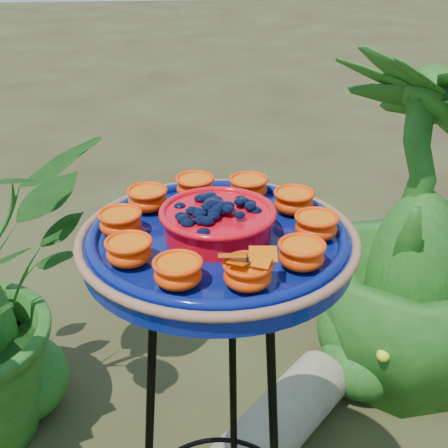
# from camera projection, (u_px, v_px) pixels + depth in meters

# --- Properties ---
(tripod_stand) EXTENTS (0.39, 0.39, 0.87)m
(tripod_stand) POSITION_uv_depth(u_px,v_px,m) (219.00, 413.00, 1.18)
(tripod_stand) COLOR black
(tripod_stand) RESTS_ON ground
(feeder_dish) EXTENTS (0.55, 0.55, 0.10)m
(feeder_dish) POSITION_uv_depth(u_px,v_px,m) (218.00, 237.00, 1.01)
(feeder_dish) COLOR navy
(feeder_dish) RESTS_ON tripod_stand
(driftwood_log) EXTENTS (0.48, 0.50, 0.17)m
(driftwood_log) POSITION_uv_depth(u_px,v_px,m) (278.00, 424.00, 1.75)
(driftwood_log) COLOR tan
(driftwood_log) RESTS_ON ground
(shrub_back_right) EXTENTS (0.84, 0.84, 1.08)m
(shrub_back_right) POSITION_uv_depth(u_px,v_px,m) (421.00, 229.00, 1.83)
(shrub_back_right) COLOR #194E15
(shrub_back_right) RESTS_ON ground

